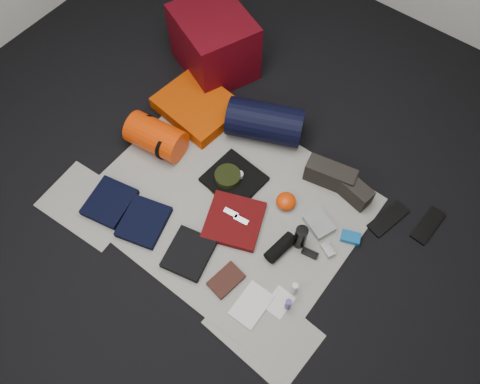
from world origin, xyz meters
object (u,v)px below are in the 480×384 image
Objects in this scene: paperback_book at (226,280)px; navy_duffel at (265,122)px; red_cabinet at (214,43)px; water_bottle at (300,237)px; stuff_sack at (156,137)px; compact_camera at (328,250)px; sleeping_pad at (198,106)px.

navy_duffel is at bearing 122.97° from paperback_book.
navy_duffel is 1.09m from paperback_book.
red_cabinet is 1.55m from water_bottle.
stuff_sack is 4.20× the size of compact_camera.
sleeping_pad is 0.52m from navy_duffel.
red_cabinet is at bearing 148.16° from water_bottle.
paperback_book is (1.11, -1.27, -0.21)m from red_cabinet.
stuff_sack is 1.07m from paperback_book.
red_cabinet reaches higher than paperback_book.
sleeping_pad reaches higher than paperback_book.
navy_duffel is 2.63× the size of water_bottle.
water_bottle reaches higher than compact_camera.
water_bottle is 0.96× the size of paperback_book.
compact_camera is (0.82, -0.47, -0.11)m from navy_duffel.
sleeping_pad is at bearing 87.86° from stuff_sack.
stuff_sack is 1.99× the size of water_bottle.
water_bottle is (1.14, -0.41, 0.05)m from sleeping_pad.
sleeping_pad is at bearing -44.96° from red_cabinet.
water_bottle is 0.51m from paperback_book.
red_cabinet is 6.13× the size of compact_camera.
sleeping_pad is 1.22m from water_bottle.
red_cabinet is 0.48m from sleeping_pad.
stuff_sack is 1.90× the size of paperback_book.
stuff_sack reaches higher than sleeping_pad.
red_cabinet is 1.05× the size of sleeping_pad.
stuff_sack is (0.16, -0.81, -0.11)m from red_cabinet.
navy_duffel is at bearing 140.73° from water_bottle.
red_cabinet is 0.73m from navy_duffel.
red_cabinet is 1.10× the size of navy_duffel.
sleeping_pad is at bearing 160.37° from water_bottle.
red_cabinet is 0.83m from stuff_sack.
water_bottle is at bearing -9.46° from red_cabinet.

